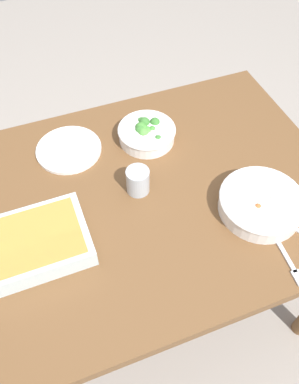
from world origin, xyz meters
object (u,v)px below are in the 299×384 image
(broccoli_bowl, at_px, (147,133))
(fork_on_table, at_px, (289,261))
(side_plate, at_px, (69,149))
(spoon_by_stew, at_px, (295,228))
(baking_dish, at_px, (34,243))
(stew_bowl, at_px, (261,203))
(drink_cup, at_px, (138,182))

(broccoli_bowl, height_order, fork_on_table, broccoli_bowl)
(broccoli_bowl, distance_m, side_plate, 0.27)
(side_plate, bearing_deg, spoon_by_stew, -45.29)
(baking_dish, bearing_deg, side_plate, 62.49)
(fork_on_table, bearing_deg, spoon_by_stew, 47.43)
(stew_bowl, relative_size, side_plate, 1.15)
(stew_bowl, xyz_separation_m, broccoli_bowl, (-0.21, 0.40, -0.00))
(side_plate, bearing_deg, fork_on_table, -53.54)
(broccoli_bowl, bearing_deg, spoon_by_stew, -61.51)
(stew_bowl, xyz_separation_m, drink_cup, (-0.31, 0.20, 0.01))
(stew_bowl, relative_size, fork_on_table, 1.43)
(broccoli_bowl, height_order, drink_cup, drink_cup)
(stew_bowl, height_order, side_plate, stew_bowl)
(stew_bowl, distance_m, baking_dish, 0.66)
(drink_cup, bearing_deg, stew_bowl, -32.69)
(drink_cup, xyz_separation_m, side_plate, (-0.16, 0.24, -0.03))
(broccoli_bowl, distance_m, baking_dish, 0.53)
(fork_on_table, bearing_deg, drink_cup, 128.00)
(stew_bowl, xyz_separation_m, spoon_by_stew, (0.06, -0.10, -0.03))
(drink_cup, distance_m, spoon_by_stew, 0.48)
(baking_dish, xyz_separation_m, drink_cup, (0.34, 0.10, 0.00))
(broccoli_bowl, xyz_separation_m, fork_on_table, (0.20, -0.58, -0.03))
(broccoli_bowl, relative_size, spoon_by_stew, 1.25)
(drink_cup, relative_size, fork_on_table, 0.48)
(broccoli_bowl, xyz_separation_m, side_plate, (-0.27, 0.04, -0.03))
(stew_bowl, relative_size, drink_cup, 2.98)
(drink_cup, distance_m, side_plate, 0.29)
(broccoli_bowl, distance_m, spoon_by_stew, 0.57)
(stew_bowl, distance_m, spoon_by_stew, 0.12)
(spoon_by_stew, relative_size, fork_on_table, 0.89)
(spoon_by_stew, bearing_deg, side_plate, 134.71)
(baking_dish, distance_m, fork_on_table, 0.70)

